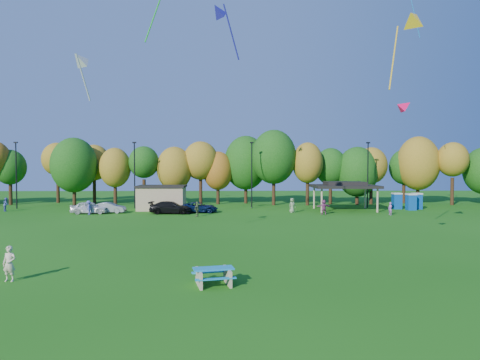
{
  "coord_description": "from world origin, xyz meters",
  "views": [
    {
      "loc": [
        -0.65,
        -18.46,
        5.93
      ],
      "look_at": [
        -0.21,
        6.0,
        5.07
      ],
      "focal_mm": 32.0,
      "sensor_mm": 36.0,
      "label": 1
    }
  ],
  "objects_px": {
    "porta_potties": "(408,201)",
    "car_c": "(199,207)",
    "car_d": "(171,208)",
    "car_a": "(89,208)",
    "car_b": "(109,208)",
    "kite_flyer": "(9,264)",
    "picnic_table": "(213,275)"
  },
  "relations": [
    {
      "from": "porta_potties",
      "to": "car_c",
      "type": "xyz_separation_m",
      "value": [
        -27.71,
        -3.43,
        -0.44
      ]
    },
    {
      "from": "car_c",
      "to": "car_d",
      "type": "bearing_deg",
      "value": 107.86
    },
    {
      "from": "car_a",
      "to": "car_b",
      "type": "height_order",
      "value": "car_a"
    },
    {
      "from": "porta_potties",
      "to": "kite_flyer",
      "type": "height_order",
      "value": "porta_potties"
    },
    {
      "from": "picnic_table",
      "to": "kite_flyer",
      "type": "distance_m",
      "value": 10.47
    },
    {
      "from": "kite_flyer",
      "to": "car_a",
      "type": "relative_size",
      "value": 0.41
    },
    {
      "from": "car_a",
      "to": "car_b",
      "type": "bearing_deg",
      "value": -75.0
    },
    {
      "from": "kite_flyer",
      "to": "car_c",
      "type": "relative_size",
      "value": 0.38
    },
    {
      "from": "picnic_table",
      "to": "car_b",
      "type": "height_order",
      "value": "car_b"
    },
    {
      "from": "picnic_table",
      "to": "car_b",
      "type": "bearing_deg",
      "value": 101.44
    },
    {
      "from": "kite_flyer",
      "to": "car_d",
      "type": "distance_m",
      "value": 30.51
    },
    {
      "from": "porta_potties",
      "to": "car_a",
      "type": "height_order",
      "value": "porta_potties"
    },
    {
      "from": "picnic_table",
      "to": "kite_flyer",
      "type": "bearing_deg",
      "value": 162.64
    },
    {
      "from": "porta_potties",
      "to": "car_b",
      "type": "bearing_deg",
      "value": -174.53
    },
    {
      "from": "car_a",
      "to": "car_d",
      "type": "relative_size",
      "value": 0.85
    },
    {
      "from": "picnic_table",
      "to": "car_d",
      "type": "relative_size",
      "value": 0.44
    },
    {
      "from": "car_a",
      "to": "car_b",
      "type": "xyz_separation_m",
      "value": [
        2.19,
        0.72,
        -0.1
      ]
    },
    {
      "from": "car_b",
      "to": "car_c",
      "type": "bearing_deg",
      "value": -88.05
    },
    {
      "from": "kite_flyer",
      "to": "car_c",
      "type": "height_order",
      "value": "kite_flyer"
    },
    {
      "from": "porta_potties",
      "to": "car_d",
      "type": "distance_m",
      "value": 31.38
    },
    {
      "from": "picnic_table",
      "to": "car_c",
      "type": "relative_size",
      "value": 0.49
    },
    {
      "from": "car_d",
      "to": "car_b",
      "type": "bearing_deg",
      "value": 87.17
    },
    {
      "from": "picnic_table",
      "to": "car_b",
      "type": "xyz_separation_m",
      "value": [
        -14.29,
        31.96,
        0.16
      ]
    },
    {
      "from": "kite_flyer",
      "to": "car_c",
      "type": "bearing_deg",
      "value": 81.15
    },
    {
      "from": "car_a",
      "to": "car_c",
      "type": "height_order",
      "value": "car_a"
    },
    {
      "from": "porta_potties",
      "to": "picnic_table",
      "type": "distance_m",
      "value": 43.26
    },
    {
      "from": "car_b",
      "to": "car_d",
      "type": "distance_m",
      "value": 7.76
    },
    {
      "from": "porta_potties",
      "to": "car_d",
      "type": "bearing_deg",
      "value": -171.68
    },
    {
      "from": "kite_flyer",
      "to": "car_d",
      "type": "xyz_separation_m",
      "value": [
        3.85,
        30.27,
        -0.15
      ]
    },
    {
      "from": "porta_potties",
      "to": "car_c",
      "type": "height_order",
      "value": "porta_potties"
    },
    {
      "from": "kite_flyer",
      "to": "car_a",
      "type": "bearing_deg",
      "value": 105.31
    },
    {
      "from": "kite_flyer",
      "to": "car_a",
      "type": "distance_m",
      "value": 30.98
    }
  ]
}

